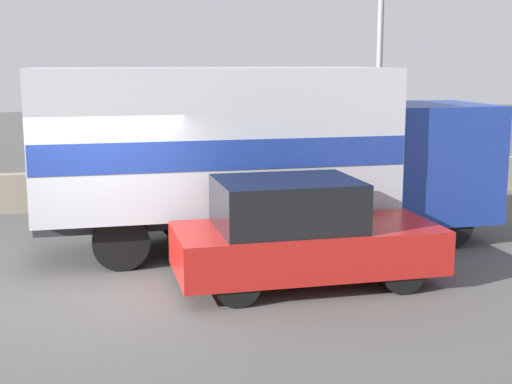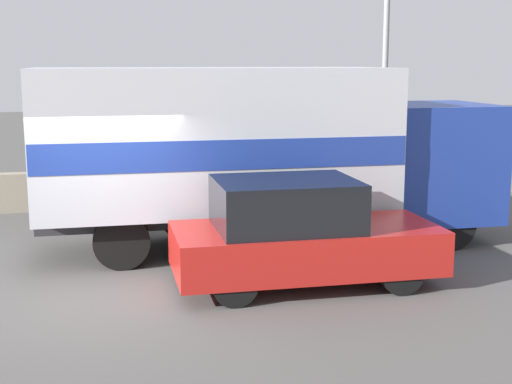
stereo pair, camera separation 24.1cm
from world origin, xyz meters
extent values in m
plane|color=#514F4C|center=(0.00, 0.00, 0.00)|extent=(80.00, 80.00, 0.00)
cube|color=gray|center=(0.00, 6.30, 0.43)|extent=(60.00, 0.35, 0.87)
cylinder|color=gray|center=(6.61, 5.92, 3.44)|extent=(0.14, 0.14, 6.89)
cube|color=navy|center=(6.01, 2.17, 1.47)|extent=(2.11, 2.18, 2.13)
cube|color=black|center=(7.05, 2.17, 1.90)|extent=(0.06, 1.85, 0.94)
cube|color=#2D2D33|center=(1.92, 2.17, 0.67)|extent=(6.08, 1.39, 0.25)
cube|color=silver|center=(1.92, 2.17, 2.00)|extent=(6.08, 2.53, 2.41)
cube|color=navy|center=(1.92, 2.17, 1.85)|extent=(6.05, 2.55, 0.48)
cylinder|color=black|center=(6.01, 3.09, 0.46)|extent=(0.91, 0.28, 0.91)
cylinder|color=black|center=(6.01, 1.25, 0.46)|extent=(0.91, 0.28, 0.91)
cylinder|color=black|center=(0.25, 3.09, 0.46)|extent=(0.91, 0.28, 0.91)
cylinder|color=black|center=(0.25, 1.25, 0.46)|extent=(0.91, 0.28, 0.91)
cylinder|color=black|center=(1.47, 3.09, 0.46)|extent=(0.91, 0.28, 0.91)
cylinder|color=black|center=(1.47, 1.25, 0.46)|extent=(0.91, 0.28, 0.91)
cube|color=#B21E19|center=(2.92, -0.18, 0.57)|extent=(3.94, 1.72, 0.65)
cube|color=black|center=(2.61, -0.18, 1.25)|extent=(2.05, 1.58, 0.72)
cylinder|color=black|center=(4.14, 0.56, 0.32)|extent=(0.64, 0.20, 0.64)
cylinder|color=black|center=(4.14, -0.92, 0.32)|extent=(0.64, 0.20, 0.64)
cylinder|color=black|center=(1.70, 0.56, 0.32)|extent=(0.64, 0.20, 0.64)
cylinder|color=black|center=(1.70, -0.92, 0.32)|extent=(0.64, 0.20, 0.64)
camera|label=1|loc=(-0.23, -10.05, 3.31)|focal=50.00mm
camera|label=2|loc=(0.00, -10.10, 3.31)|focal=50.00mm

